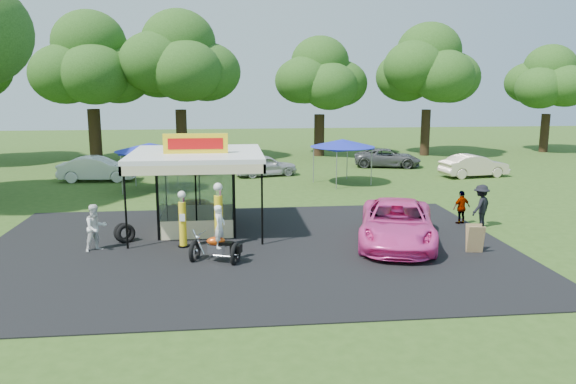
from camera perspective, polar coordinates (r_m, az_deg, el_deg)
name	(u,v)px	position (r m, az deg, el deg)	size (l,w,h in m)	color
ground	(251,266)	(19.51, -3.77, -7.50)	(120.00, 120.00, 0.00)	#2D4C17
asphalt_apron	(249,249)	(21.41, -4.01, -5.76)	(20.00, 14.00, 0.04)	black
gas_station_kiosk	(198,189)	(23.93, -9.15, 0.26)	(5.40, 5.40, 4.18)	white
gas_pump_left	(183,221)	(21.64, -10.66, -2.88)	(0.41, 0.41, 2.21)	black
gas_pump_right	(219,217)	(21.45, -7.06, -2.50)	(0.47, 0.47, 2.52)	black
motorcycle	(218,240)	(19.71, -7.11, -4.83)	(1.89, 1.36, 2.14)	black
spare_tires	(124,233)	(23.02, -16.29, -4.02)	(0.99, 0.91, 0.81)	black
a_frame_sign	(475,239)	(21.85, 18.45, -4.55)	(0.63, 0.61, 1.06)	#593819
kiosk_car	(201,208)	(26.35, -8.84, -1.64)	(1.13, 2.82, 0.96)	yellow
pink_sedan	(397,223)	(22.20, 11.02, -3.14)	(2.79, 6.04, 1.68)	#FA43A8
spectator_west	(96,228)	(22.10, -18.95, -3.46)	(0.87, 0.68, 1.78)	white
spectator_east_a	(481,206)	(25.77, 19.01, -1.35)	(1.22, 0.70, 1.88)	black
spectator_east_b	(462,208)	(26.04, 17.22, -1.52)	(0.89, 0.37, 1.52)	gray
bg_car_a	(98,169)	(38.01, -18.77, 2.24)	(1.68, 4.81, 1.58)	silver
bg_car_b	(180,163)	(40.02, -10.94, 2.93)	(2.01, 4.94, 1.43)	maroon
bg_car_c	(265,165)	(38.04, -2.31, 2.72)	(1.71, 4.24, 1.44)	#A6A6AA
bg_car_d	(387,158)	(42.86, 10.06, 3.44)	(2.27, 4.92, 1.37)	#4C4B4E
bg_car_e	(474,166)	(39.65, 18.38, 2.55)	(1.59, 4.57, 1.51)	beige
tent_west	(149,148)	(33.55, -13.90, 4.41)	(4.00, 4.00, 2.79)	gray
tent_east	(342,143)	(34.92, 5.56, 4.94)	(4.01, 4.01, 2.80)	gray
oak_far_b	(91,68)	(47.79, -19.40, 11.80)	(9.69, 9.69, 11.55)	black
oak_far_c	(179,68)	(46.20, -10.99, 12.28)	(9.88, 9.88, 11.65)	black
oak_far_d	(320,82)	(48.61, 3.24, 11.11)	(8.32, 8.32, 9.91)	black
oak_far_e	(428,73)	(50.27, 14.04, 11.63)	(9.25, 9.25, 11.02)	black
oak_far_f	(549,85)	(56.40, 24.96, 9.82)	(7.81, 7.81, 9.40)	black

